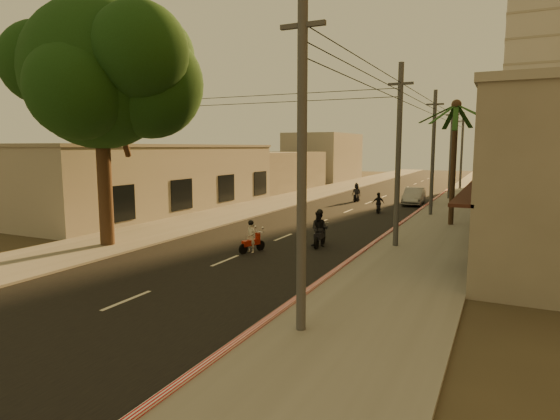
# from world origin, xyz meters

# --- Properties ---
(ground) EXTENTS (160.00, 160.00, 0.00)m
(ground) POSITION_xyz_m (0.00, 0.00, 0.00)
(ground) COLOR #383023
(ground) RESTS_ON ground
(road) EXTENTS (10.00, 140.00, 0.02)m
(road) POSITION_xyz_m (0.00, 20.00, 0.01)
(road) COLOR black
(road) RESTS_ON ground
(sidewalk_right) EXTENTS (5.00, 140.00, 0.12)m
(sidewalk_right) POSITION_xyz_m (7.50, 20.00, 0.06)
(sidewalk_right) COLOR slate
(sidewalk_right) RESTS_ON ground
(sidewalk_left) EXTENTS (5.00, 140.00, 0.12)m
(sidewalk_left) POSITION_xyz_m (-7.50, 20.00, 0.06)
(sidewalk_left) COLOR slate
(sidewalk_left) RESTS_ON ground
(curb_stripe) EXTENTS (0.20, 60.00, 0.20)m
(curb_stripe) POSITION_xyz_m (5.10, 15.00, 0.10)
(curb_stripe) COLOR red
(curb_stripe) RESTS_ON ground
(shophouse_row) EXTENTS (8.80, 34.20, 7.30)m
(shophouse_row) POSITION_xyz_m (13.95, 18.00, 3.65)
(shophouse_row) COLOR gray
(shophouse_row) RESTS_ON ground
(left_building) EXTENTS (8.20, 24.20, 5.20)m
(left_building) POSITION_xyz_m (-13.98, 14.00, 2.60)
(left_building) COLOR gray
(left_building) RESTS_ON ground
(distant_tower) EXTENTS (12.10, 12.10, 28.00)m
(distant_tower) POSITION_xyz_m (16.00, 56.00, 14.00)
(distant_tower) COLOR #B7B5B2
(distant_tower) RESTS_ON ground
(broadleaf_tree) EXTENTS (9.60, 8.70, 12.10)m
(broadleaf_tree) POSITION_xyz_m (-6.61, 2.14, 8.48)
(broadleaf_tree) COLOR black
(broadleaf_tree) RESTS_ON ground
(palm_tree) EXTENTS (5.00, 5.00, 8.20)m
(palm_tree) POSITION_xyz_m (8.00, 16.00, 7.15)
(palm_tree) COLOR black
(palm_tree) RESTS_ON ground
(utility_poles) EXTENTS (1.20, 48.26, 9.00)m
(utility_poles) POSITION_xyz_m (6.20, 20.00, 6.54)
(utility_poles) COLOR #38383A
(utility_poles) RESTS_ON ground
(filler_right) EXTENTS (8.00, 14.00, 6.00)m
(filler_right) POSITION_xyz_m (14.00, 45.00, 3.00)
(filler_right) COLOR gray
(filler_right) RESTS_ON ground
(filler_left_near) EXTENTS (8.00, 14.00, 4.40)m
(filler_left_near) POSITION_xyz_m (-14.00, 34.00, 2.20)
(filler_left_near) COLOR gray
(filler_left_near) RESTS_ON ground
(filler_left_far) EXTENTS (8.00, 14.00, 7.00)m
(filler_left_far) POSITION_xyz_m (-14.00, 52.00, 3.50)
(filler_left_far) COLOR gray
(filler_left_far) RESTS_ON ground
(scooter_red) EXTENTS (0.84, 1.56, 1.58)m
(scooter_red) POSITION_xyz_m (0.23, 3.95, 0.71)
(scooter_red) COLOR black
(scooter_red) RESTS_ON ground
(scooter_mid_a) EXTENTS (1.04, 1.96, 1.93)m
(scooter_mid_a) POSITION_xyz_m (2.69, 6.60, 0.87)
(scooter_mid_a) COLOR black
(scooter_mid_a) RESTS_ON ground
(scooter_mid_b) EXTENTS (1.06, 1.59, 1.59)m
(scooter_mid_b) POSITION_xyz_m (2.38, 19.92, 0.72)
(scooter_mid_b) COLOR black
(scooter_mid_b) RESTS_ON ground
(scooter_far_a) EXTENTS (0.83, 1.77, 1.74)m
(scooter_far_a) POSITION_xyz_m (-1.27, 26.48, 0.78)
(scooter_far_a) COLOR black
(scooter_far_a) RESTS_ON ground
(parked_car) EXTENTS (2.03, 4.63, 1.47)m
(parked_car) POSITION_xyz_m (3.89, 26.46, 0.74)
(parked_car) COLOR gray
(parked_car) RESTS_ON ground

